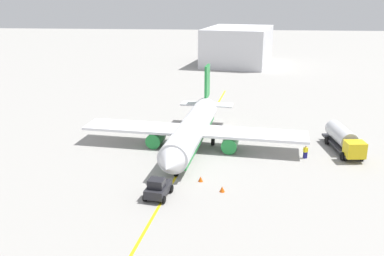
{
  "coord_description": "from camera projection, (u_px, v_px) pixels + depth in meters",
  "views": [
    {
      "loc": [
        54.31,
        4.75,
        20.4
      ],
      "look_at": [
        0.0,
        0.0,
        3.0
      ],
      "focal_mm": 39.55,
      "sensor_mm": 36.0,
      "label": 1
    }
  ],
  "objects": [
    {
      "name": "safety_cone_nose",
      "position": [
        222.0,
        189.0,
        45.44
      ],
      "size": [
        0.58,
        0.58,
        0.64
      ],
      "primitive_type": "cone",
      "color": "#F2590F",
      "rests_on": "ground"
    },
    {
      "name": "taxi_line_marking",
      "position": [
        192.0,
        149.0,
        58.14
      ],
      "size": [
        73.73,
        8.5,
        0.01
      ],
      "primitive_type": "cube",
      "rotation": [
        0.0,
        0.0,
        -0.11
      ],
      "color": "yellow",
      "rests_on": "ground"
    },
    {
      "name": "ground_plane",
      "position": [
        192.0,
        149.0,
        58.14
      ],
      "size": [
        400.0,
        400.0,
        0.0
      ],
      "primitive_type": "plane",
      "color": "#9E9B96"
    },
    {
      "name": "safety_cone_wingtip",
      "position": [
        201.0,
        179.0,
        47.96
      ],
      "size": [
        0.56,
        0.56,
        0.62
      ],
      "primitive_type": "cone",
      "color": "#F2590F",
      "rests_on": "ground"
    },
    {
      "name": "fuel_tanker",
      "position": [
        344.0,
        139.0,
        56.82
      ],
      "size": [
        10.04,
        3.7,
        3.15
      ],
      "color": "#2D2D33",
      "rests_on": "ground"
    },
    {
      "name": "pushback_tug",
      "position": [
        158.0,
        188.0,
        44.07
      ],
      "size": [
        3.89,
        2.84,
        2.2
      ],
      "color": "#232328",
      "rests_on": "ground"
    },
    {
      "name": "distant_hangar",
      "position": [
        238.0,
        46.0,
        126.7
      ],
      "size": [
        29.07,
        22.56,
        10.81
      ],
      "color": "silver",
      "rests_on": "ground"
    },
    {
      "name": "airplane",
      "position": [
        193.0,
        130.0,
        57.82
      ],
      "size": [
        29.29,
        31.26,
        9.56
      ],
      "color": "white",
      "rests_on": "ground"
    },
    {
      "name": "refueling_worker",
      "position": [
        305.0,
        152.0,
        54.59
      ],
      "size": [
        0.55,
        0.62,
        1.71
      ],
      "color": "navy",
      "rests_on": "ground"
    }
  ]
}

